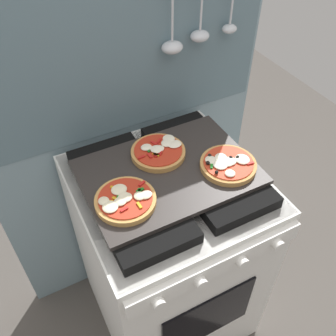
# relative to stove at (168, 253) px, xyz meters

# --- Properties ---
(ground_plane) EXTENTS (4.00, 4.00, 0.00)m
(ground_plane) POSITION_rel_stove_xyz_m (0.00, 0.00, -0.45)
(ground_plane) COLOR #4C4742
(kitchen_backsplash) EXTENTS (1.10, 0.09, 1.55)m
(kitchen_backsplash) POSITION_rel_stove_xyz_m (0.00, 0.34, 0.34)
(kitchen_backsplash) COLOR #7A939E
(kitchen_backsplash) RESTS_ON ground_plane
(stove) EXTENTS (0.60, 0.64, 0.90)m
(stove) POSITION_rel_stove_xyz_m (0.00, 0.00, 0.00)
(stove) COLOR white
(stove) RESTS_ON ground_plane
(baking_tray) EXTENTS (0.54, 0.38, 0.02)m
(baking_tray) POSITION_rel_stove_xyz_m (0.00, 0.00, 0.46)
(baking_tray) COLOR #2D2826
(baking_tray) RESTS_ON stove
(pizza_left) EXTENTS (0.18, 0.18, 0.03)m
(pizza_left) POSITION_rel_stove_xyz_m (-0.17, -0.06, 0.48)
(pizza_left) COLOR tan
(pizza_left) RESTS_ON baking_tray
(pizza_right) EXTENTS (0.18, 0.18, 0.03)m
(pizza_right) POSITION_rel_stove_xyz_m (0.18, -0.07, 0.48)
(pizza_right) COLOR #C18947
(pizza_right) RESTS_ON baking_tray
(pizza_center) EXTENTS (0.18, 0.18, 0.03)m
(pizza_center) POSITION_rel_stove_xyz_m (0.01, 0.08, 0.48)
(pizza_center) COLOR #C18947
(pizza_center) RESTS_ON baking_tray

